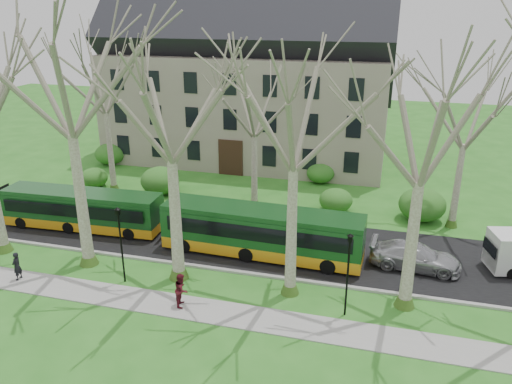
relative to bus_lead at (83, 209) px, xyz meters
The scene contains 14 objects.
ground 12.98m from the bus_lead, 20.52° to the right, with size 120.00×120.00×0.00m, color #2A6E1F.
sidewalk 14.04m from the bus_lead, 30.17° to the right, with size 70.00×2.00×0.06m, color gray.
road 12.20m from the bus_lead, ahead, with size 80.00×8.00×0.06m, color black.
curb 12.52m from the bus_lead, 14.04° to the right, with size 80.00×0.25×0.14m, color #A5A39E.
building 21.46m from the bus_lead, 72.66° to the left, with size 26.50×12.20×16.00m.
tree_row_verge 13.96m from the bus_lead, 19.26° to the right, with size 49.00×7.00×14.00m.
tree_row_far 13.36m from the bus_lead, 31.08° to the left, with size 33.00×7.00×12.00m.
lamp_row 13.33m from the bus_lead, 24.57° to the right, with size 36.22×0.22×4.30m.
hedges 12.04m from the bus_lead, 51.97° to the left, with size 30.60×8.60×2.00m.
bus_lead is the anchor object (origin of this frame).
bus_follow 12.57m from the bus_lead, ahead, with size 12.07×2.51×3.02m, color #134419, non-canonical shape.
sedan 21.47m from the bus_lead, ahead, with size 2.06×5.07×1.47m, color #A8A9AD.
pedestrian_a 6.95m from the bus_lead, 87.12° to the right, with size 0.59×0.39×1.62m, color black.
pedestrian_b 12.21m from the bus_lead, 34.38° to the right, with size 0.86×0.67×1.76m, color #51121C.
Camera 1 is at (7.24, -22.20, 14.31)m, focal length 35.00 mm.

